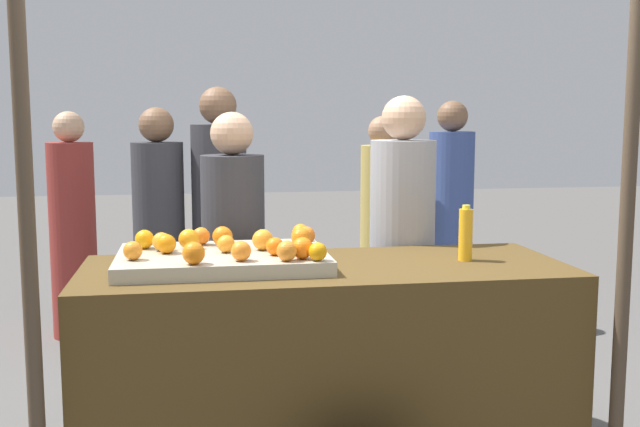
{
  "coord_description": "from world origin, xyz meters",
  "views": [
    {
      "loc": [
        -0.54,
        -3.07,
        1.53
      ],
      "look_at": [
        0.0,
        0.15,
        1.11
      ],
      "focal_mm": 42.48,
      "sensor_mm": 36.0,
      "label": 1
    }
  ],
  "objects_px": {
    "vendor_left": "(234,280)",
    "vendor_right": "(402,269)",
    "orange_0": "(166,244)",
    "stall_counter": "(326,370)",
    "orange_1": "(318,252)",
    "juice_bottle": "(466,234)"
  },
  "relations": [
    {
      "from": "vendor_left",
      "to": "vendor_right",
      "type": "relative_size",
      "value": 0.95
    },
    {
      "from": "orange_1",
      "to": "juice_bottle",
      "type": "distance_m",
      "value": 0.71
    },
    {
      "from": "vendor_left",
      "to": "vendor_right",
      "type": "height_order",
      "value": "vendor_right"
    },
    {
      "from": "vendor_right",
      "to": "orange_1",
      "type": "bearing_deg",
      "value": -125.68
    },
    {
      "from": "stall_counter",
      "to": "orange_1",
      "type": "xyz_separation_m",
      "value": [
        -0.07,
        -0.2,
        0.55
      ]
    },
    {
      "from": "stall_counter",
      "to": "vendor_left",
      "type": "relative_size",
      "value": 1.31
    },
    {
      "from": "stall_counter",
      "to": "juice_bottle",
      "type": "distance_m",
      "value": 0.84
    },
    {
      "from": "stall_counter",
      "to": "vendor_right",
      "type": "distance_m",
      "value": 0.82
    },
    {
      "from": "orange_0",
      "to": "vendor_right",
      "type": "distance_m",
      "value": 1.29
    },
    {
      "from": "orange_1",
      "to": "juice_bottle",
      "type": "xyz_separation_m",
      "value": [
        0.68,
        0.21,
        0.02
      ]
    },
    {
      "from": "orange_1",
      "to": "stall_counter",
      "type": "bearing_deg",
      "value": 71.48
    },
    {
      "from": "juice_bottle",
      "to": "vendor_left",
      "type": "height_order",
      "value": "vendor_left"
    },
    {
      "from": "stall_counter",
      "to": "vendor_left",
      "type": "distance_m",
      "value": 0.76
    },
    {
      "from": "orange_1",
      "to": "vendor_right",
      "type": "xyz_separation_m",
      "value": [
        0.56,
        0.78,
        -0.25
      ]
    },
    {
      "from": "orange_1",
      "to": "vendor_right",
      "type": "relative_size",
      "value": 0.04
    },
    {
      "from": "stall_counter",
      "to": "orange_0",
      "type": "xyz_separation_m",
      "value": [
        -0.66,
        0.05,
        0.55
      ]
    },
    {
      "from": "vendor_left",
      "to": "orange_1",
      "type": "bearing_deg",
      "value": -70.97
    },
    {
      "from": "stall_counter",
      "to": "vendor_left",
      "type": "bearing_deg",
      "value": 119.6
    },
    {
      "from": "vendor_left",
      "to": "orange_0",
      "type": "bearing_deg",
      "value": -118.08
    },
    {
      "from": "stall_counter",
      "to": "juice_bottle",
      "type": "height_order",
      "value": "juice_bottle"
    },
    {
      "from": "orange_1",
      "to": "vendor_right",
      "type": "distance_m",
      "value": 0.99
    },
    {
      "from": "vendor_left",
      "to": "juice_bottle",
      "type": "bearing_deg",
      "value": -32.51
    }
  ]
}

